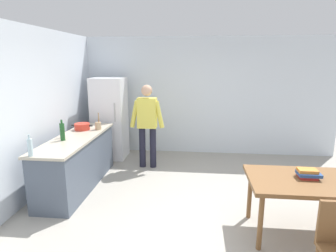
# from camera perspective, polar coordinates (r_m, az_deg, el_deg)

# --- Properties ---
(ground_plane) EXTENTS (14.00, 14.00, 0.00)m
(ground_plane) POSITION_cam_1_polar(r_m,az_deg,el_deg) (4.26, 4.71, -17.52)
(ground_plane) COLOR #9E998E
(wall_back) EXTENTS (6.40, 0.12, 2.70)m
(wall_back) POSITION_cam_1_polar(r_m,az_deg,el_deg) (6.72, 5.55, 5.98)
(wall_back) COLOR silver
(wall_back) RESTS_ON ground_plane
(wall_left) EXTENTS (0.12, 5.60, 2.70)m
(wall_left) POSITION_cam_1_polar(r_m,az_deg,el_deg) (4.76, -27.95, 1.67)
(wall_left) COLOR silver
(wall_left) RESTS_ON ground_plane
(kitchen_counter) EXTENTS (0.64, 2.20, 0.90)m
(kitchen_counter) POSITION_cam_1_polar(r_m,az_deg,el_deg) (5.21, -17.69, -6.81)
(kitchen_counter) COLOR #4C5666
(kitchen_counter) RESTS_ON ground_plane
(refrigerator) EXTENTS (0.70, 0.67, 1.80)m
(refrigerator) POSITION_cam_1_polar(r_m,az_deg,el_deg) (6.50, -11.59, 1.52)
(refrigerator) COLOR white
(refrigerator) RESTS_ON ground_plane
(person) EXTENTS (0.70, 0.22, 1.70)m
(person) POSITION_cam_1_polar(r_m,az_deg,el_deg) (5.73, -4.19, 1.04)
(person) COLOR #1E1E2D
(person) RESTS_ON ground_plane
(dining_table) EXTENTS (1.40, 0.90, 0.75)m
(dining_table) POSITION_cam_1_polar(r_m,az_deg,el_deg) (3.93, 26.06, -10.65)
(dining_table) COLOR brown
(dining_table) RESTS_ON ground_plane
(cooking_pot) EXTENTS (0.40, 0.28, 0.12)m
(cooking_pot) POSITION_cam_1_polar(r_m,az_deg,el_deg) (5.53, -16.83, -0.12)
(cooking_pot) COLOR red
(cooking_pot) RESTS_ON kitchen_counter
(utensil_jar) EXTENTS (0.11, 0.11, 0.32)m
(utensil_jar) POSITION_cam_1_polar(r_m,az_deg,el_deg) (5.47, -13.82, 0.11)
(utensil_jar) COLOR tan
(utensil_jar) RESTS_ON kitchen_counter
(bottle_sauce_red) EXTENTS (0.06, 0.06, 0.24)m
(bottle_sauce_red) POSITION_cam_1_polar(r_m,az_deg,el_deg) (5.05, -20.38, -1.17)
(bottle_sauce_red) COLOR #B22319
(bottle_sauce_red) RESTS_ON kitchen_counter
(bottle_water_clear) EXTENTS (0.07, 0.07, 0.30)m
(bottle_water_clear) POSITION_cam_1_polar(r_m,az_deg,el_deg) (4.25, -25.92, -3.82)
(bottle_water_clear) COLOR silver
(bottle_water_clear) RESTS_ON kitchen_counter
(bottle_wine_green) EXTENTS (0.08, 0.08, 0.34)m
(bottle_wine_green) POSITION_cam_1_polar(r_m,az_deg,el_deg) (4.88, -20.42, -1.05)
(bottle_wine_green) COLOR #1E5123
(bottle_wine_green) RESTS_ON kitchen_counter
(book_stack) EXTENTS (0.26, 0.21, 0.11)m
(book_stack) POSITION_cam_1_polar(r_m,az_deg,el_deg) (3.93, 26.24, -8.58)
(book_stack) COLOR #B22D28
(book_stack) RESTS_ON dining_table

